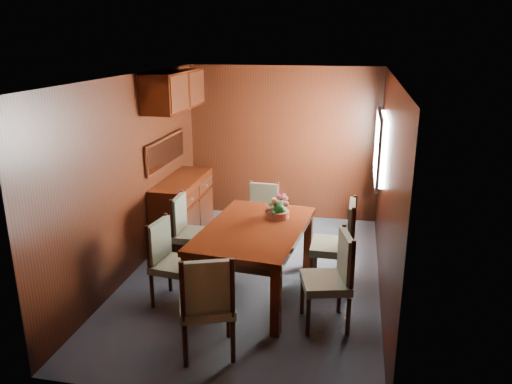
% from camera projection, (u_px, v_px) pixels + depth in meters
% --- Properties ---
extents(ground, '(4.50, 4.50, 0.00)m').
position_uv_depth(ground, '(254.00, 276.00, 6.13)').
color(ground, '#333B46').
rests_on(ground, ground).
extents(room_shell, '(3.06, 4.52, 2.41)m').
position_uv_depth(room_shell, '(251.00, 140.00, 5.97)').
color(room_shell, black).
rests_on(room_shell, ground).
extents(sideboard, '(0.48, 1.40, 0.90)m').
position_uv_depth(sideboard, '(183.00, 209.00, 7.17)').
color(sideboard, '#351206').
rests_on(sideboard, ground).
extents(dining_table, '(1.22, 1.79, 0.80)m').
position_uv_depth(dining_table, '(254.00, 236.00, 5.57)').
color(dining_table, '#351206').
rests_on(dining_table, ground).
extents(chair_left_near, '(0.49, 0.51, 0.95)m').
position_uv_depth(chair_left_near, '(169.00, 257.00, 5.41)').
color(chair_left_near, black).
rests_on(chair_left_near, ground).
extents(chair_left_far, '(0.45, 0.47, 0.97)m').
position_uv_depth(chair_left_far, '(188.00, 228.00, 6.21)').
color(chair_left_far, black).
rests_on(chair_left_far, ground).
extents(chair_right_near, '(0.56, 0.58, 1.01)m').
position_uv_depth(chair_right_near, '(334.00, 274.00, 4.96)').
color(chair_right_near, black).
rests_on(chair_right_near, ground).
extents(chair_right_far, '(0.49, 0.51, 1.07)m').
position_uv_depth(chair_right_far, '(340.00, 240.00, 5.72)').
color(chair_right_far, black).
rests_on(chair_right_far, ground).
extents(chair_head, '(0.62, 0.61, 1.03)m').
position_uv_depth(chair_head, '(207.00, 301.00, 4.43)').
color(chair_head, black).
rests_on(chair_head, ground).
extents(chair_foot, '(0.44, 0.43, 0.91)m').
position_uv_depth(chair_foot, '(262.00, 212.00, 6.86)').
color(chair_foot, black).
rests_on(chair_foot, ground).
extents(flower_centerpiece, '(0.29, 0.29, 0.29)m').
position_uv_depth(flower_centerpiece, '(278.00, 206.00, 5.79)').
color(flower_centerpiece, '#AC4E34').
rests_on(flower_centerpiece, dining_table).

